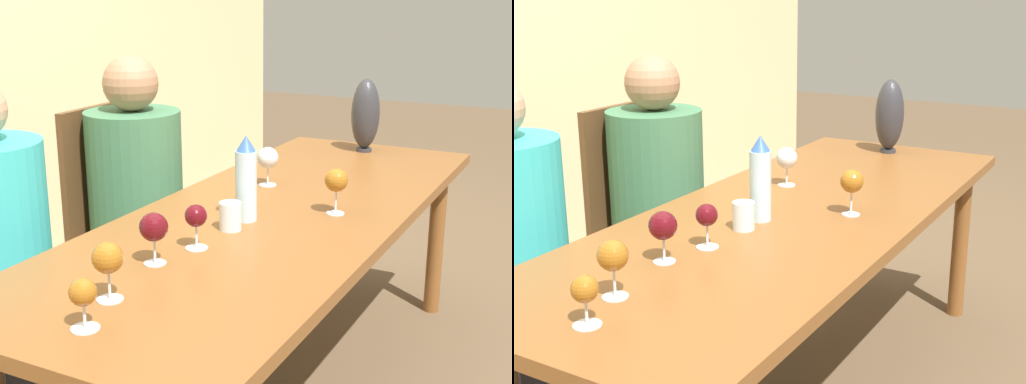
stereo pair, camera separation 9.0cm
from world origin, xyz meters
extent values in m
cube|color=brown|center=(0.00, 0.00, 0.71)|extent=(2.25, 0.83, 0.04)
cylinder|color=brown|center=(1.03, -0.31, 0.35)|extent=(0.07, 0.07, 0.69)
cylinder|color=brown|center=(1.03, 0.31, 0.35)|extent=(0.07, 0.07, 0.69)
cylinder|color=silver|center=(-0.14, 0.04, 0.85)|extent=(0.07, 0.07, 0.23)
cone|color=#33599E|center=(-0.14, 0.04, 0.98)|extent=(0.06, 0.06, 0.05)
cylinder|color=silver|center=(-0.24, 0.04, 0.78)|extent=(0.07, 0.07, 0.09)
cylinder|color=#2D2D33|center=(0.97, 0.02, 0.74)|extent=(0.07, 0.07, 0.01)
ellipsoid|color=#2D2D33|center=(0.97, 0.02, 0.90)|extent=(0.13, 0.13, 0.31)
cylinder|color=silver|center=(-0.43, 0.05, 0.74)|extent=(0.06, 0.06, 0.00)
cylinder|color=silver|center=(-0.43, 0.05, 0.77)|extent=(0.01, 0.01, 0.07)
sphere|color=#510C14|center=(-0.43, 0.05, 0.83)|extent=(0.06, 0.06, 0.06)
cylinder|color=silver|center=(0.05, -0.19, 0.74)|extent=(0.06, 0.06, 0.00)
cylinder|color=silver|center=(0.05, -0.19, 0.78)|extent=(0.01, 0.01, 0.08)
sphere|color=#995B19|center=(0.05, -0.19, 0.85)|extent=(0.08, 0.08, 0.08)
cylinder|color=silver|center=(0.26, 0.16, 0.74)|extent=(0.07, 0.07, 0.00)
cylinder|color=silver|center=(0.26, 0.16, 0.77)|extent=(0.01, 0.01, 0.07)
sphere|color=silver|center=(0.26, 0.16, 0.84)|extent=(0.08, 0.08, 0.08)
cylinder|color=silver|center=(-0.96, 0.00, 0.74)|extent=(0.06, 0.06, 0.00)
cylinder|color=silver|center=(-0.96, 0.00, 0.77)|extent=(0.01, 0.01, 0.06)
sphere|color=#995B19|center=(-0.96, 0.00, 0.82)|extent=(0.06, 0.06, 0.06)
cylinder|color=silver|center=(-0.81, 0.05, 0.74)|extent=(0.06, 0.06, 0.00)
cylinder|color=silver|center=(-0.81, 0.05, 0.77)|extent=(0.01, 0.01, 0.07)
sphere|color=#995B19|center=(-0.81, 0.05, 0.84)|extent=(0.08, 0.08, 0.08)
cylinder|color=silver|center=(-0.58, 0.08, 0.74)|extent=(0.06, 0.06, 0.00)
cylinder|color=silver|center=(-0.58, 0.08, 0.77)|extent=(0.01, 0.01, 0.07)
sphere|color=#510C14|center=(-0.58, 0.08, 0.84)|extent=(0.08, 0.08, 0.08)
cube|color=brown|center=(-0.56, 0.72, 0.44)|extent=(0.44, 0.44, 0.04)
cylinder|color=brown|center=(-0.37, 0.53, 0.21)|extent=(0.04, 0.04, 0.42)
cylinder|color=brown|center=(-0.37, 0.91, 0.21)|extent=(0.04, 0.04, 0.42)
cube|color=brown|center=(0.20, 0.72, 0.44)|extent=(0.44, 0.44, 0.04)
cube|color=brown|center=(0.20, 0.92, 0.72)|extent=(0.40, 0.03, 0.52)
cylinder|color=brown|center=(0.01, 0.53, 0.21)|extent=(0.04, 0.04, 0.42)
cylinder|color=brown|center=(0.39, 0.53, 0.21)|extent=(0.04, 0.04, 0.42)
cylinder|color=brown|center=(0.01, 0.91, 0.21)|extent=(0.04, 0.04, 0.42)
cylinder|color=brown|center=(0.39, 0.91, 0.21)|extent=(0.04, 0.04, 0.42)
cube|color=#2D2D38|center=(-0.56, 0.66, 0.23)|extent=(0.28, 0.21, 0.46)
cube|color=#2D2D38|center=(0.20, 0.66, 0.23)|extent=(0.29, 0.21, 0.46)
cylinder|color=#3D704C|center=(0.20, 0.72, 0.72)|extent=(0.38, 0.38, 0.52)
sphere|color=#9E7051|center=(0.20, 0.72, 1.09)|extent=(0.22, 0.22, 0.22)
camera|label=1|loc=(-2.04, -0.97, 1.45)|focal=50.00mm
camera|label=2|loc=(-1.99, -1.05, 1.45)|focal=50.00mm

